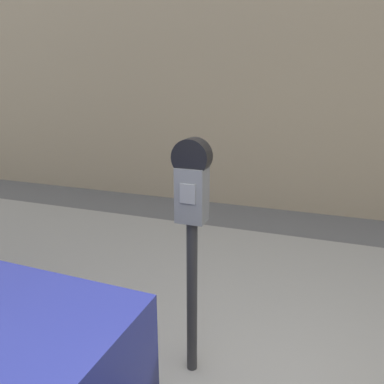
# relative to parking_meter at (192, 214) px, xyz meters

# --- Properties ---
(sidewalk) EXTENTS (24.00, 2.80, 0.10)m
(sidewalk) POSITION_rel_parking_meter_xyz_m (0.52, 1.11, -1.14)
(sidewalk) COLOR #9E9B96
(sidewalk) RESTS_ON ground_plane
(building_facade) EXTENTS (24.00, 0.30, 5.83)m
(building_facade) POSITION_rel_parking_meter_xyz_m (0.52, 3.94, 1.73)
(building_facade) COLOR tan
(building_facade) RESTS_ON ground_plane
(parking_meter) EXTENTS (0.21, 0.15, 1.54)m
(parking_meter) POSITION_rel_parking_meter_xyz_m (0.00, 0.00, 0.00)
(parking_meter) COLOR #2D2D30
(parking_meter) RESTS_ON sidewalk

